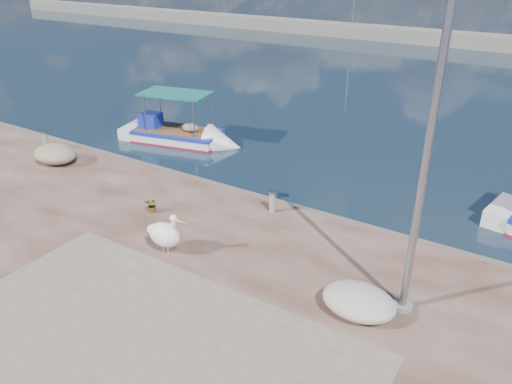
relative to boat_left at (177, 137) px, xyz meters
The scene contains 11 objects.
ground 11.14m from the boat_left, 50.17° to the right, with size 1400.00×1400.00×0.00m, color #162635.
quay_patch 14.13m from the boat_left, 54.85° to the right, with size 9.00×7.00×0.01m, color gray.
breakwater 32.25m from the boat_left, 77.23° to the left, with size 120.00×2.20×7.50m.
boat_left is the anchor object (origin of this frame).
pelican 9.92m from the boat_left, 50.99° to the right, with size 1.25×0.64×1.21m.
lamp_post 14.23m from the boat_left, 28.35° to the right, with size 0.44×0.96×7.00m.
bollard_near 8.55m from the boat_left, 29.90° to the right, with size 0.23×0.23×0.69m.
bollard_far 5.39m from the boat_left, 121.58° to the right, with size 0.25×0.25×0.76m.
potted_plant 7.59m from the boat_left, 54.85° to the right, with size 0.42×0.36×0.46m, color #33722D.
net_pile_b 5.41m from the boat_left, 104.89° to the right, with size 1.72×1.34×0.67m, color #C1B38F.
net_pile_d 13.49m from the boat_left, 32.60° to the right, with size 1.63×1.23×0.61m, color beige.
Camera 1 is at (6.96, -7.19, 7.64)m, focal length 35.00 mm.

